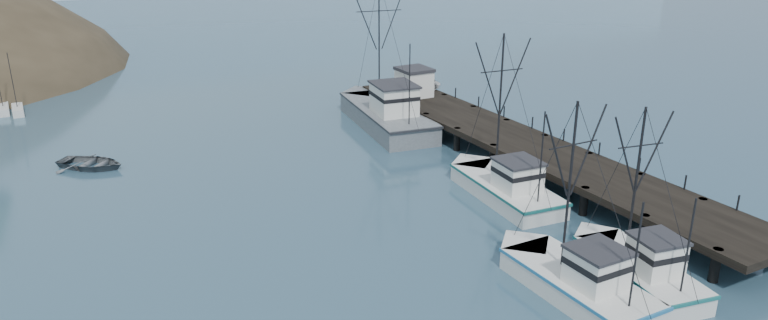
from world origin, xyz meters
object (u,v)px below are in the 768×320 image
(trawler_far, at_px, (503,186))
(trawler_near, at_px, (636,267))
(trawler_mid, at_px, (573,279))
(pier_shed, at_px, (414,82))
(motorboat, at_px, (92,168))
(work_vessel, at_px, (385,113))
(pickup_truck, at_px, (417,83))
(pier, at_px, (519,143))

(trawler_far, bearing_deg, trawler_near, -94.27)
(trawler_mid, xyz_separation_m, pier_shed, (9.92, 33.20, 2.60))
(motorboat, bearing_deg, trawler_near, -102.38)
(pier_shed, bearing_deg, motorboat, -178.79)
(trawler_near, bearing_deg, trawler_far, 85.73)
(pier_shed, height_order, motorboat, pier_shed)
(trawler_near, distance_m, work_vessel, 32.16)
(pier_shed, relative_size, pickup_truck, 0.66)
(trawler_near, xyz_separation_m, work_vessel, (1.82, 32.10, 0.41))
(pier, height_order, trawler_far, trawler_far)
(trawler_far, relative_size, pickup_truck, 2.44)
(trawler_mid, xyz_separation_m, work_vessel, (5.72, 31.44, 0.41))
(pickup_truck, bearing_deg, motorboat, 104.68)
(trawler_far, relative_size, motorboat, 2.19)
(trawler_near, relative_size, work_vessel, 0.60)
(pier, bearing_deg, pier_shed, 91.13)
(trawler_near, xyz_separation_m, pickup_truck, (7.61, 35.87, 1.86))
(pier_shed, relative_size, motorboat, 0.59)
(work_vessel, distance_m, motorboat, 26.06)
(trawler_far, bearing_deg, pier, 42.63)
(trawler_mid, relative_size, motorboat, 1.98)
(trawler_near, height_order, motorboat, trawler_near)
(work_vessel, bearing_deg, pier, -72.40)
(trawler_mid, xyz_separation_m, pickup_truck, (11.51, 35.21, 1.86))
(trawler_far, height_order, pickup_truck, trawler_far)
(trawler_near, distance_m, pier_shed, 34.49)
(pier, xyz_separation_m, trawler_mid, (-10.24, -17.21, -0.87))
(trawler_mid, bearing_deg, trawler_near, -9.66)
(pier, distance_m, pier_shed, 16.09)
(trawler_near, relative_size, pier_shed, 3.14)
(trawler_mid, distance_m, motorboat, 38.37)
(pier, xyz_separation_m, trawler_far, (-5.37, -4.95, -0.87))
(trawler_near, height_order, pier_shed, trawler_near)
(trawler_mid, relative_size, trawler_far, 0.90)
(pier_shed, bearing_deg, work_vessel, -157.27)
(work_vessel, relative_size, pier_shed, 5.25)
(pier, distance_m, trawler_mid, 20.04)
(trawler_far, xyz_separation_m, work_vessel, (0.86, 19.18, 0.41))
(trawler_mid, relative_size, work_vessel, 0.64)
(pier, bearing_deg, trawler_near, -109.53)
(trawler_near, xyz_separation_m, pier_shed, (6.02, 33.86, 2.60))
(pier, xyz_separation_m, work_vessel, (-4.51, 14.23, -0.46))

